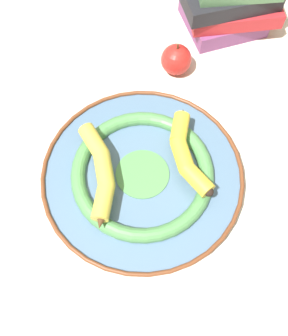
# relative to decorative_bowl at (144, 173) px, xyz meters

# --- Properties ---
(ground_plane) EXTENTS (2.80, 2.80, 0.00)m
(ground_plane) POSITION_rel_decorative_bowl_xyz_m (-0.02, 0.00, -0.02)
(ground_plane) COLOR beige
(decorative_bowl) EXTENTS (0.38, 0.38, 0.04)m
(decorative_bowl) POSITION_rel_decorative_bowl_xyz_m (0.00, 0.00, 0.00)
(decorative_bowl) COLOR slate
(decorative_bowl) RESTS_ON ground_plane
(banana_a) EXTENTS (0.17, 0.15, 0.03)m
(banana_a) POSITION_rel_decorative_bowl_xyz_m (0.05, 0.06, 0.04)
(banana_a) COLOR gold
(banana_a) RESTS_ON decorative_bowl
(banana_b) EXTENTS (0.16, 0.13, 0.03)m
(banana_b) POSITION_rel_decorative_bowl_xyz_m (-0.04, -0.07, 0.04)
(banana_b) COLOR yellow
(banana_b) RESTS_ON decorative_bowl
(apple) EXTENTS (0.07, 0.07, 0.08)m
(apple) POSITION_rel_decorative_bowl_xyz_m (0.12, -0.24, 0.02)
(apple) COLOR red
(apple) RESTS_ON ground_plane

